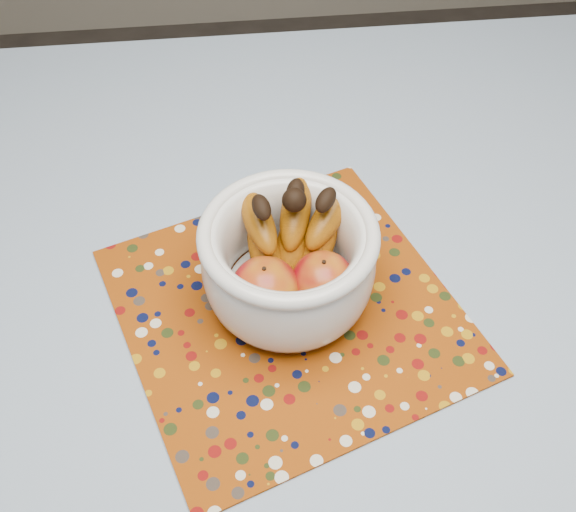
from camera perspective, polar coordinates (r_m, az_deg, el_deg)
The scene contains 4 objects.
table at distance 0.92m, azimuth 1.70°, elevation -8.46°, with size 1.20×1.20×0.75m.
tablecloth at distance 0.85m, azimuth 1.82°, elevation -5.59°, with size 1.32×1.32×0.01m, color #627DA4.
placemat at distance 0.86m, azimuth 0.01°, elevation -4.57°, with size 0.40×0.40×0.00m, color #823507.
fruit_bowl at distance 0.81m, azimuth 0.27°, elevation 0.14°, with size 0.23×0.22×0.16m.
Camera 1 is at (-0.08, -0.48, 1.46)m, focal length 42.00 mm.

